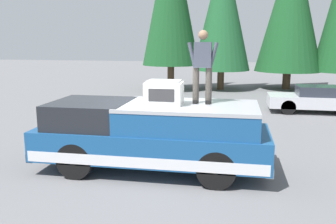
{
  "coord_description": "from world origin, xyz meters",
  "views": [
    {
      "loc": [
        -8.11,
        -1.76,
        3.12
      ],
      "look_at": [
        0.62,
        -0.14,
        1.35
      ],
      "focal_mm": 38.84,
      "sensor_mm": 36.0,
      "label": 1
    }
  ],
  "objects_px": {
    "pickup_truck": "(152,135)",
    "parked_car_silver": "(317,99)",
    "person_on_truck_bed": "(203,65)",
    "compressor_unit": "(164,93)"
  },
  "relations": [
    {
      "from": "compressor_unit",
      "to": "parked_car_silver",
      "type": "bearing_deg",
      "value": -31.51
    },
    {
      "from": "parked_car_silver",
      "to": "person_on_truck_bed",
      "type": "bearing_deg",
      "value": 151.96
    },
    {
      "from": "compressor_unit",
      "to": "parked_car_silver",
      "type": "distance_m",
      "value": 9.95
    },
    {
      "from": "pickup_truck",
      "to": "person_on_truck_bed",
      "type": "xyz_separation_m",
      "value": [
        0.22,
        -1.16,
        1.68
      ]
    },
    {
      "from": "person_on_truck_bed",
      "to": "compressor_unit",
      "type": "bearing_deg",
      "value": 110.84
    },
    {
      "from": "pickup_truck",
      "to": "parked_car_silver",
      "type": "bearing_deg",
      "value": -33.37
    },
    {
      "from": "person_on_truck_bed",
      "to": "parked_car_silver",
      "type": "bearing_deg",
      "value": -28.04
    },
    {
      "from": "person_on_truck_bed",
      "to": "parked_car_silver",
      "type": "xyz_separation_m",
      "value": [
        8.09,
        -4.31,
        -1.97
      ]
    },
    {
      "from": "person_on_truck_bed",
      "to": "parked_car_silver",
      "type": "relative_size",
      "value": 0.41
    },
    {
      "from": "compressor_unit",
      "to": "person_on_truck_bed",
      "type": "xyz_separation_m",
      "value": [
        0.32,
        -0.85,
        0.62
      ]
    }
  ]
}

